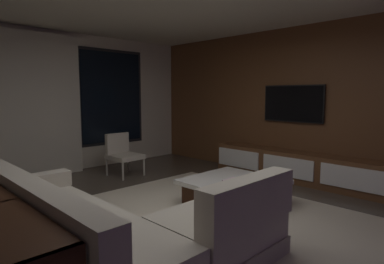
# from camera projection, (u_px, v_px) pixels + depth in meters

# --- Properties ---
(floor) EXTENTS (9.20, 9.20, 0.00)m
(floor) POSITION_uv_depth(u_px,v_px,m) (181.00, 228.00, 3.71)
(floor) COLOR #473D33
(back_wall_with_window) EXTENTS (6.60, 0.30, 2.70)m
(back_wall_with_window) POSITION_uv_depth(u_px,v_px,m) (47.00, 104.00, 6.07)
(back_wall_with_window) COLOR beige
(back_wall_with_window) RESTS_ON floor
(media_wall) EXTENTS (0.12, 7.80, 2.70)m
(media_wall) POSITION_uv_depth(u_px,v_px,m) (309.00, 104.00, 5.69)
(media_wall) COLOR brown
(media_wall) RESTS_ON floor
(area_rug) EXTENTS (3.20, 3.80, 0.01)m
(area_rug) POSITION_uv_depth(u_px,v_px,m) (208.00, 221.00, 3.88)
(area_rug) COLOR beige
(area_rug) RESTS_ON floor
(sectional_couch) EXTENTS (1.98, 2.50, 0.82)m
(sectional_couch) POSITION_uv_depth(u_px,v_px,m) (114.00, 232.00, 2.90)
(sectional_couch) COLOR #A49C8C
(sectional_couch) RESTS_ON floor
(coffee_table) EXTENTS (1.16, 1.16, 0.36)m
(coffee_table) POSITION_uv_depth(u_px,v_px,m) (234.00, 192.00, 4.44)
(coffee_table) COLOR #341B0F
(coffee_table) RESTS_ON floor
(book_stack_on_coffee_table) EXTENTS (0.28, 0.16, 0.05)m
(book_stack_on_coffee_table) POSITION_uv_depth(u_px,v_px,m) (232.00, 181.00, 4.24)
(book_stack_on_coffee_table) COLOR tan
(book_stack_on_coffee_table) RESTS_ON coffee_table
(accent_chair_near_window) EXTENTS (0.57, 0.59, 0.78)m
(accent_chair_near_window) POSITION_uv_depth(u_px,v_px,m) (122.00, 152.00, 6.11)
(accent_chair_near_window) COLOR #B2ADA0
(accent_chair_near_window) RESTS_ON floor
(media_console) EXTENTS (0.46, 3.10, 0.52)m
(media_console) POSITION_uv_depth(u_px,v_px,m) (296.00, 167.00, 5.65)
(media_console) COLOR brown
(media_console) RESTS_ON floor
(mounted_tv) EXTENTS (0.05, 1.14, 0.66)m
(mounted_tv) POSITION_uv_depth(u_px,v_px,m) (293.00, 104.00, 5.79)
(mounted_tv) COLOR black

